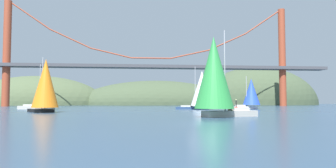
# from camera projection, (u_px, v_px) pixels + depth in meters

# --- Properties ---
(ground_plane) EXTENTS (360.00, 360.00, 0.00)m
(ground_plane) POSITION_uv_depth(u_px,v_px,m) (202.00, 123.00, 27.96)
(ground_plane) COLOR #2D4760
(headland_left) EXTENTS (67.76, 44.00, 29.28)m
(headland_left) POSITION_uv_depth(u_px,v_px,m) (37.00, 105.00, 156.29)
(headland_left) COLOR #4C5B3D
(headland_left) RESTS_ON ground_plane
(headland_center) EXTENTS (82.59, 44.00, 25.26)m
(headland_center) POSITION_uv_depth(u_px,v_px,m) (156.00, 105.00, 162.55)
(headland_center) COLOR #425138
(headland_center) RESTS_ON ground_plane
(headland_right) EXTENTS (64.89, 44.00, 40.92)m
(headland_right) POSITION_uv_depth(u_px,v_px,m) (258.00, 105.00, 168.28)
(headland_right) COLOR #425138
(headland_right) RESTS_ON ground_plane
(suspension_bridge) EXTENTS (145.15, 6.00, 40.57)m
(suspension_bridge) POSITION_uv_depth(u_px,v_px,m) (151.00, 62.00, 123.26)
(suspension_bridge) COLOR #A34228
(suspension_bridge) RESTS_ON ground_plane
(sailboat_yellow_sail) EXTENTS (9.85, 5.76, 11.07)m
(sailboat_yellow_sail) POSITION_uv_depth(u_px,v_px,m) (46.00, 89.00, 76.25)
(sailboat_yellow_sail) COLOR #B7B2A8
(sailboat_yellow_sail) RESTS_ON ground_plane
(sailboat_green_sail) EXTENTS (9.36, 6.36, 11.20)m
(sailboat_green_sail) POSITION_uv_depth(u_px,v_px,m) (215.00, 74.00, 39.44)
(sailboat_green_sail) COLOR #B7B2A8
(sailboat_green_sail) RESTS_ON ground_plane
(sailboat_orange_sail) EXTENTS (7.63, 8.98, 9.95)m
(sailboat_orange_sail) POSITION_uv_depth(u_px,v_px,m) (45.00, 85.00, 54.86)
(sailboat_orange_sail) COLOR black
(sailboat_orange_sail) RESTS_ON ground_plane
(sailboat_white_mainsail) EXTENTS (9.97, 7.90, 10.51)m
(sailboat_white_mainsail) POSITION_uv_depth(u_px,v_px,m) (202.00, 89.00, 75.76)
(sailboat_white_mainsail) COLOR navy
(sailboat_white_mainsail) RESTS_ON ground_plane
(sailboat_blue_spinnaker) EXTENTS (7.84, 5.05, 8.25)m
(sailboat_blue_spinnaker) POSITION_uv_depth(u_px,v_px,m) (251.00, 93.00, 77.98)
(sailboat_blue_spinnaker) COLOR white
(sailboat_blue_spinnaker) RESTS_ON ground_plane
(channel_buoy) EXTENTS (1.10, 1.10, 2.64)m
(channel_buoy) POSITION_uv_depth(u_px,v_px,m) (236.00, 109.00, 64.21)
(channel_buoy) COLOR red
(channel_buoy) RESTS_ON ground_plane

